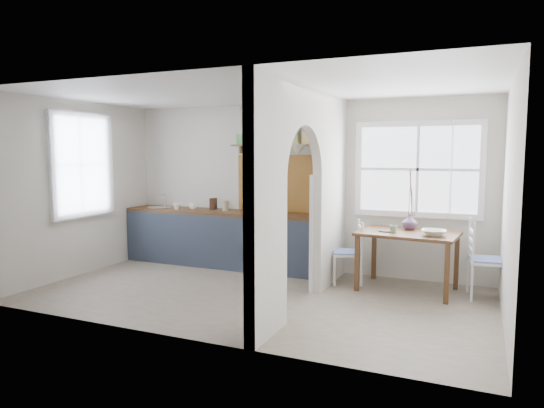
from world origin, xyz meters
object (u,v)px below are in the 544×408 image
at_px(chair_right, 488,259).
at_px(dining_table, 407,261).
at_px(vase, 410,222).
at_px(chair_left, 347,252).
at_px(kettle, 321,207).

bearing_deg(chair_right, dining_table, 84.78).
height_order(chair_right, vase, vase).
distance_m(chair_left, chair_right, 1.82).
xyz_separation_m(dining_table, chair_left, (-0.84, 0.05, 0.05)).
bearing_deg(kettle, chair_right, -29.88).
bearing_deg(kettle, vase, -26.37).
bearing_deg(dining_table, chair_left, -177.24).
bearing_deg(kettle, dining_table, -36.21).
height_order(chair_left, kettle, kettle).
xyz_separation_m(dining_table, chair_right, (0.99, 0.04, 0.10)).
height_order(dining_table, vase, vase).
distance_m(dining_table, chair_right, 0.99).
distance_m(dining_table, kettle, 1.47).
relative_size(chair_left, vase, 4.14).
distance_m(dining_table, vase, 0.55).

